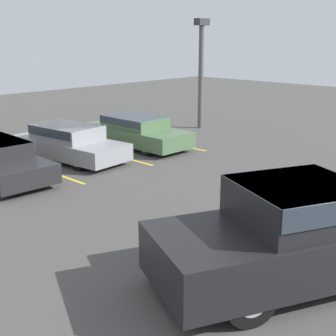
{
  "coord_description": "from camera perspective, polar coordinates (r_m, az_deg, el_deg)",
  "views": [
    {
      "loc": [
        -8.58,
        -2.62,
        4.24
      ],
      "look_at": [
        -0.38,
        5.23,
        1.0
      ],
      "focal_mm": 50.0,
      "sensor_mm": 36.0,
      "label": 1
    }
  ],
  "objects": [
    {
      "name": "wheel_stop_curb",
      "position": [
        19.53,
        -15.46,
        3.01
      ],
      "size": [
        1.82,
        0.2,
        0.14
      ],
      "primitive_type": "cube",
      "color": "#B7B2A8",
      "rests_on": "ground_plane"
    },
    {
      "name": "traffic_cone",
      "position": [
        13.02,
        16.08,
        -2.78
      ],
      "size": [
        0.39,
        0.39,
        0.45
      ],
      "color": "black",
      "rests_on": "ground_plane"
    },
    {
      "name": "parked_sedan_b",
      "position": [
        16.77,
        -12.0,
        3.2
      ],
      "size": [
        2.16,
        4.58,
        1.22
      ],
      "rotation": [
        0.0,
        0.0,
        -1.47
      ],
      "color": "gray",
      "rests_on": "ground_plane"
    },
    {
      "name": "pickup_truck",
      "position": [
        8.67,
        16.94,
        -7.42
      ],
      "size": [
        6.03,
        4.28,
        1.83
      ],
      "rotation": [
        0.0,
        0.0,
        -0.44
      ],
      "color": "black",
      "rests_on": "ground_plane"
    },
    {
      "name": "stall_stripe_c",
      "position": [
        17.62,
        -7.72,
        1.87
      ],
      "size": [
        0.12,
        5.13,
        0.01
      ],
      "primitive_type": "cube",
      "color": "yellow",
      "rests_on": "ground_plane"
    },
    {
      "name": "light_post",
      "position": [
        21.89,
        4.05,
        12.35
      ],
      "size": [
        0.7,
        0.36,
        4.95
      ],
      "color": "#515156",
      "rests_on": "ground_plane"
    },
    {
      "name": "parked_sedan_c",
      "position": [
        18.43,
        -3.91,
        4.63
      ],
      "size": [
        1.79,
        4.61,
        1.19
      ],
      "rotation": [
        0.0,
        0.0,
        -1.57
      ],
      "color": "#4C6B47",
      "rests_on": "ground_plane"
    },
    {
      "name": "stall_stripe_d",
      "position": [
        19.45,
        -1.22,
        3.34
      ],
      "size": [
        0.12,
        5.13,
        0.01
      ],
      "primitive_type": "cube",
      "color": "yellow",
      "rests_on": "ground_plane"
    },
    {
      "name": "stall_stripe_b",
      "position": [
        16.08,
        -15.57,
        0.05
      ],
      "size": [
        0.12,
        5.13,
        0.01
      ],
      "primitive_type": "cube",
      "color": "yellow",
      "rests_on": "ground_plane"
    }
  ]
}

